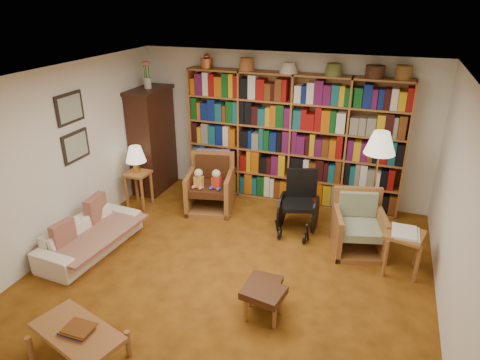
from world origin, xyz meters
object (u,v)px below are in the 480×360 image
at_px(armchair_leather, 212,186).
at_px(wheelchair, 299,204).
at_px(footstool_a, 264,295).
at_px(armchair_sage, 359,228).
at_px(footstool_b, 264,284).
at_px(side_table_lamp, 138,182).
at_px(sofa, 90,236).
at_px(coffee_table, 77,334).
at_px(side_table_papers, 404,240).
at_px(floor_lamp, 380,147).

distance_m(armchair_leather, wheelchair, 1.55).
height_order(wheelchair, footstool_a, wheelchair).
bearing_deg(wheelchair, armchair_sage, -14.71).
xyz_separation_m(armchair_leather, wheelchair, (1.53, -0.26, 0.05)).
bearing_deg(footstool_b, armchair_sage, 59.82).
distance_m(side_table_lamp, footstool_a, 3.40).
bearing_deg(sofa, coffee_table, -141.69).
relative_size(side_table_lamp, footstool_b, 1.59).
bearing_deg(side_table_papers, floor_lamp, 119.22).
distance_m(wheelchair, side_table_papers, 1.62).
distance_m(side_table_lamp, floor_lamp, 3.90).
relative_size(sofa, footstool_a, 3.19).
bearing_deg(coffee_table, wheelchair, 65.47).
bearing_deg(armchair_leather, sofa, -121.06).
xyz_separation_m(armchair_leather, armchair_sage, (2.45, -0.50, -0.06)).
height_order(armchair_leather, floor_lamp, floor_lamp).
distance_m(side_table_lamp, footstool_b, 3.23).
bearing_deg(side_table_lamp, wheelchair, 2.16).
relative_size(sofa, wheelchair, 1.66).
xyz_separation_m(footstool_a, coffee_table, (-1.54, -1.18, 0.01)).
distance_m(wheelchair, footstool_a, 2.06).
bearing_deg(footstool_a, sofa, 169.39).
bearing_deg(armchair_sage, wheelchair, 165.29).
xyz_separation_m(sofa, footstool_b, (2.62, -0.27, 0.03)).
relative_size(armchair_sage, side_table_papers, 1.44).
xyz_separation_m(armchair_sage, floor_lamp, (0.12, 0.41, 1.08)).
relative_size(floor_lamp, coffee_table, 1.55).
xyz_separation_m(floor_lamp, coffee_table, (-2.53, -3.40, -1.09)).
distance_m(armchair_leather, floor_lamp, 2.77).
bearing_deg(side_table_lamp, armchair_leather, 16.93).
distance_m(side_table_papers, coffee_table, 3.96).
distance_m(armchair_sage, wheelchair, 0.96).
relative_size(sofa, armchair_sage, 1.82).
height_order(armchair_leather, side_table_papers, armchair_leather).
height_order(sofa, side_table_papers, side_table_papers).
relative_size(wheelchair, floor_lamp, 0.59).
height_order(wheelchair, floor_lamp, floor_lamp).
bearing_deg(armchair_leather, coffee_table, -89.20).
height_order(sofa, floor_lamp, floor_lamp).
xyz_separation_m(armchair_sage, footstool_b, (-0.92, -1.59, -0.06)).
bearing_deg(floor_lamp, wheelchair, -171.15).
distance_m(sofa, floor_lamp, 4.22).
bearing_deg(armchair_sage, side_table_lamp, 177.81).
height_order(floor_lamp, footstool_b, floor_lamp).
xyz_separation_m(wheelchair, floor_lamp, (1.05, 0.16, 0.97)).
distance_m(side_table_lamp, armchair_leather, 1.25).
relative_size(armchair_leather, wheelchair, 0.98).
distance_m(side_table_lamp, side_table_papers, 4.25).
distance_m(armchair_leather, footstool_a, 2.81).
relative_size(wheelchair, coffee_table, 0.91).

